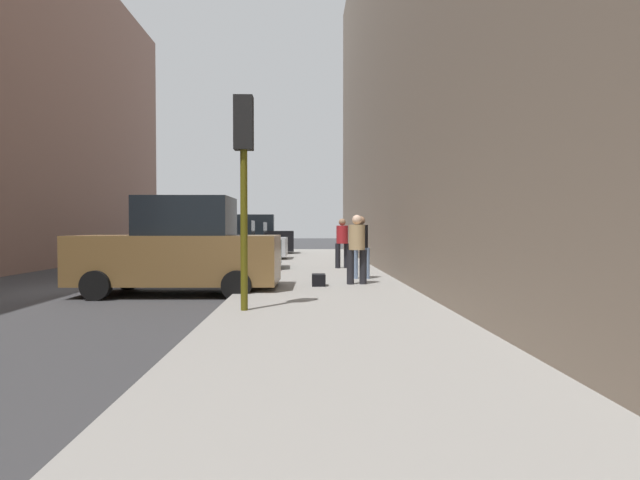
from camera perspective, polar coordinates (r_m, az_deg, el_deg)
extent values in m
plane|color=#38383A|center=(13.61, -25.79, -5.24)|extent=(120.00, 120.00, 0.00)
cube|color=gray|center=(12.44, 0.46, -5.37)|extent=(4.00, 40.00, 0.15)
cube|color=brown|center=(11.96, -15.90, -2.12)|extent=(4.64, 1.96, 1.10)
cube|color=black|center=(11.89, -15.01, 2.59)|extent=(2.11, 1.62, 0.90)
cylinder|color=black|center=(13.34, -21.03, -3.95)|extent=(0.65, 0.24, 0.64)
cylinder|color=black|center=(11.64, -24.25, -4.75)|extent=(0.65, 0.24, 0.64)
cylinder|color=black|center=(12.60, -8.17, -4.18)|extent=(0.65, 0.24, 0.64)
cylinder|color=black|center=(10.79, -9.51, -5.13)|extent=(0.65, 0.24, 0.64)
cube|color=#193828|center=(17.47, -11.38, -1.42)|extent=(4.25, 1.95, 0.84)
cube|color=black|center=(17.42, -10.74, 1.05)|extent=(1.93, 1.61, 0.70)
cylinder|color=black|center=(18.63, -15.13, -2.40)|extent=(0.65, 0.24, 0.64)
cylinder|color=black|center=(16.84, -16.43, -2.81)|extent=(0.65, 0.24, 0.64)
cylinder|color=black|center=(18.26, -6.72, -2.44)|extent=(0.65, 0.24, 0.64)
cylinder|color=black|center=(16.43, -7.11, -2.87)|extent=(0.65, 0.24, 0.64)
cube|color=#B7BABF|center=(22.67, -9.15, -0.76)|extent=(4.24, 1.95, 0.84)
cube|color=black|center=(22.63, -8.66, 1.13)|extent=(1.93, 1.61, 0.70)
cylinder|color=black|center=(23.84, -12.05, -1.56)|extent=(0.65, 0.24, 0.64)
cylinder|color=black|center=(22.04, -13.02, -1.81)|extent=(0.65, 0.24, 0.64)
cylinder|color=black|center=(23.44, -5.50, -1.59)|extent=(0.65, 0.24, 0.64)
cylinder|color=black|center=(21.61, -5.94, -1.84)|extent=(0.65, 0.24, 0.64)
cube|color=black|center=(27.46, -7.85, -0.11)|extent=(4.66, 2.01, 1.10)
cube|color=black|center=(27.43, -7.44, 1.94)|extent=(2.13, 1.64, 0.90)
cylinder|color=black|center=(28.53, -10.72, -1.07)|extent=(0.65, 0.24, 0.64)
cylinder|color=black|center=(26.71, -11.19, -1.24)|extent=(0.65, 0.24, 0.64)
cylinder|color=black|center=(28.33, -4.70, -1.07)|extent=(0.65, 0.24, 0.64)
cylinder|color=black|center=(26.49, -4.76, -1.24)|extent=(0.65, 0.24, 0.64)
cylinder|color=red|center=(16.27, -5.53, -2.54)|extent=(0.22, 0.22, 0.55)
sphere|color=red|center=(16.25, -5.53, -1.38)|extent=(0.20, 0.20, 0.20)
cylinder|color=red|center=(16.28, -6.09, -2.44)|extent=(0.10, 0.09, 0.09)
cylinder|color=red|center=(16.26, -4.97, -2.44)|extent=(0.10, 0.09, 0.09)
cylinder|color=#514C0F|center=(8.50, -8.69, 4.13)|extent=(0.12, 0.12, 3.60)
cube|color=black|center=(8.67, -8.73, 13.08)|extent=(0.32, 0.24, 0.90)
sphere|color=red|center=(8.86, -8.63, 14.68)|extent=(0.14, 0.14, 0.14)
sphere|color=yellow|center=(8.80, -8.62, 12.91)|extent=(0.14, 0.14, 0.14)
sphere|color=green|center=(8.74, -8.61, 11.11)|extent=(0.14, 0.14, 0.14)
cylinder|color=black|center=(17.31, 3.04, -1.80)|extent=(0.22, 0.22, 0.85)
cylinder|color=black|center=(17.20, 2.05, -1.82)|extent=(0.22, 0.22, 0.85)
cylinder|color=#A51E23|center=(17.23, 2.55, 0.63)|extent=(0.50, 0.50, 0.62)
sphere|color=#997051|center=(17.23, 2.55, 2.06)|extent=(0.24, 0.24, 0.24)
cylinder|color=#728CB2|center=(13.67, 3.99, -2.66)|extent=(0.19, 0.19, 0.85)
cylinder|color=#728CB2|center=(13.69, 5.33, -2.66)|extent=(0.19, 0.19, 0.85)
cylinder|color=black|center=(13.65, 4.67, 0.42)|extent=(0.43, 0.43, 0.62)
sphere|color=#997051|center=(13.65, 4.67, 2.23)|extent=(0.24, 0.24, 0.24)
cylinder|color=black|center=(12.39, 4.95, -3.08)|extent=(0.20, 0.20, 0.85)
cylinder|color=black|center=(12.32, 3.50, -3.10)|extent=(0.20, 0.20, 0.85)
cylinder|color=tan|center=(12.32, 4.23, 0.32)|extent=(0.44, 0.44, 0.62)
sphere|color=beige|center=(12.32, 4.23, 2.32)|extent=(0.24, 0.24, 0.24)
cube|color=black|center=(12.01, -0.16, -4.59)|extent=(0.32, 0.44, 0.28)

